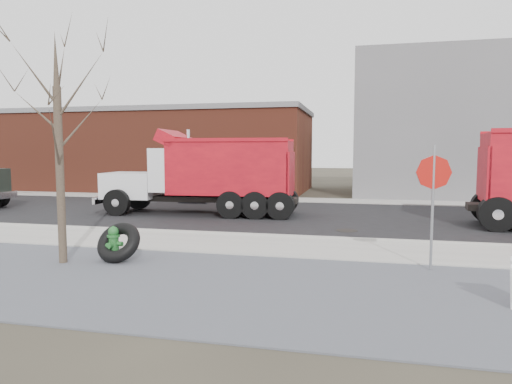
% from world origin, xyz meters
% --- Properties ---
extents(ground, '(120.00, 120.00, 0.00)m').
position_xyz_m(ground, '(0.00, 0.00, 0.00)').
color(ground, '#383328').
rests_on(ground, ground).
extents(gravel_verge, '(60.00, 5.00, 0.03)m').
position_xyz_m(gravel_verge, '(0.00, -3.50, 0.01)').
color(gravel_verge, slate).
rests_on(gravel_verge, ground).
extents(sidewalk, '(60.00, 2.50, 0.06)m').
position_xyz_m(sidewalk, '(0.00, 0.25, 0.03)').
color(sidewalk, '#9E9B93').
rests_on(sidewalk, ground).
extents(curb, '(60.00, 0.15, 0.11)m').
position_xyz_m(curb, '(0.00, 1.55, 0.06)').
color(curb, '#9E9B93').
rests_on(curb, ground).
extents(road, '(60.00, 9.40, 0.02)m').
position_xyz_m(road, '(0.00, 6.30, 0.01)').
color(road, black).
rests_on(road, ground).
extents(far_sidewalk, '(60.00, 2.00, 0.06)m').
position_xyz_m(far_sidewalk, '(0.00, 12.00, 0.03)').
color(far_sidewalk, '#9E9B93').
rests_on(far_sidewalk, ground).
extents(building_grey, '(12.00, 10.00, 8.00)m').
position_xyz_m(building_grey, '(9.00, 18.00, 4.00)').
color(building_grey, slate).
rests_on(building_grey, ground).
extents(building_brick, '(20.20, 8.20, 5.30)m').
position_xyz_m(building_brick, '(-10.00, 17.00, 2.65)').
color(building_brick, brown).
rests_on(building_brick, ground).
extents(bare_tree, '(3.20, 3.20, 5.20)m').
position_xyz_m(bare_tree, '(-3.20, -2.60, 3.30)').
color(bare_tree, '#382D23').
rests_on(bare_tree, ground).
extents(fire_hydrant, '(0.47, 0.45, 0.83)m').
position_xyz_m(fire_hydrant, '(-2.20, -2.11, 0.38)').
color(fire_hydrant, '#2D7730').
rests_on(fire_hydrant, ground).
extents(truck_tire, '(1.09, 0.95, 0.98)m').
position_xyz_m(truck_tire, '(-2.04, -2.16, 0.46)').
color(truck_tire, black).
rests_on(truck_tire, ground).
extents(stop_sign, '(0.73, 0.11, 2.71)m').
position_xyz_m(stop_sign, '(4.91, -1.42, 1.85)').
color(stop_sign, gray).
rests_on(stop_sign, ground).
extents(dump_truck_red_b, '(8.04, 2.71, 3.38)m').
position_xyz_m(dump_truck_red_b, '(-2.63, 5.88, 1.72)').
color(dump_truck_red_b, black).
rests_on(dump_truck_red_b, ground).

